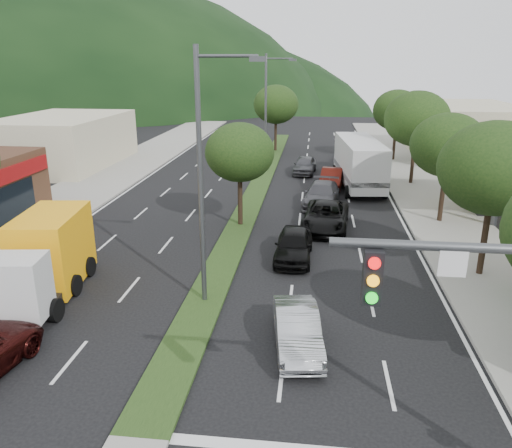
# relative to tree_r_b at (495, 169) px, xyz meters

# --- Properties ---
(ground) EXTENTS (160.00, 160.00, 0.00)m
(ground) POSITION_rel_tree_r_b_xyz_m (-12.00, -12.00, -5.04)
(ground) COLOR black
(ground) RESTS_ON ground
(sidewalk_right) EXTENTS (5.00, 90.00, 0.15)m
(sidewalk_right) POSITION_rel_tree_r_b_xyz_m (0.50, 13.00, -4.96)
(sidewalk_right) COLOR gray
(sidewalk_right) RESTS_ON ground
(sidewalk_left) EXTENTS (6.00, 90.00, 0.15)m
(sidewalk_left) POSITION_rel_tree_r_b_xyz_m (-25.00, 13.00, -4.96)
(sidewalk_left) COLOR gray
(sidewalk_left) RESTS_ON ground
(median) EXTENTS (1.60, 56.00, 0.12)m
(median) POSITION_rel_tree_r_b_xyz_m (-12.00, 16.00, -4.98)
(median) COLOR #1A3112
(median) RESTS_ON ground
(bldg_left_far) EXTENTS (9.00, 14.00, 4.60)m
(bldg_left_far) POSITION_rel_tree_r_b_xyz_m (-31.00, 22.00, -2.74)
(bldg_left_far) COLOR beige
(bldg_left_far) RESTS_ON ground
(bldg_right_far) EXTENTS (10.00, 16.00, 5.20)m
(bldg_right_far) POSITION_rel_tree_r_b_xyz_m (7.50, 32.00, -2.44)
(bldg_right_far) COLOR beige
(bldg_right_far) RESTS_ON ground
(tree_r_b) EXTENTS (4.80, 4.80, 6.94)m
(tree_r_b) POSITION_rel_tree_r_b_xyz_m (0.00, 0.00, 0.00)
(tree_r_b) COLOR black
(tree_r_b) RESTS_ON sidewalk_right
(tree_r_c) EXTENTS (4.40, 4.40, 6.48)m
(tree_r_c) POSITION_rel_tree_r_b_xyz_m (0.00, 8.00, -0.29)
(tree_r_c) COLOR black
(tree_r_c) RESTS_ON sidewalk_right
(tree_r_d) EXTENTS (5.00, 5.00, 7.17)m
(tree_r_d) POSITION_rel_tree_r_b_xyz_m (0.00, 18.00, 0.14)
(tree_r_d) COLOR black
(tree_r_d) RESTS_ON sidewalk_right
(tree_r_e) EXTENTS (4.60, 4.60, 6.71)m
(tree_r_e) POSITION_rel_tree_r_b_xyz_m (0.00, 28.00, -0.14)
(tree_r_e) COLOR black
(tree_r_e) RESTS_ON sidewalk_right
(tree_med_near) EXTENTS (4.00, 4.00, 6.02)m
(tree_med_near) POSITION_rel_tree_r_b_xyz_m (-12.00, 6.00, -0.61)
(tree_med_near) COLOR black
(tree_med_near) RESTS_ON median
(tree_med_far) EXTENTS (4.80, 4.80, 6.94)m
(tree_med_far) POSITION_rel_tree_r_b_xyz_m (-12.00, 32.00, -0.03)
(tree_med_far) COLOR black
(tree_med_far) RESTS_ON median
(streetlight_near) EXTENTS (2.60, 0.25, 10.00)m
(streetlight_near) POSITION_rel_tree_r_b_xyz_m (-11.79, -4.00, 0.55)
(streetlight_near) COLOR #47494C
(streetlight_near) RESTS_ON ground
(streetlight_mid) EXTENTS (2.60, 0.25, 10.00)m
(streetlight_mid) POSITION_rel_tree_r_b_xyz_m (-11.79, 21.00, 0.55)
(streetlight_mid) COLOR #47494C
(streetlight_mid) RESTS_ON ground
(sedan_silver) EXTENTS (2.03, 4.36, 1.38)m
(sedan_silver) POSITION_rel_tree_r_b_xyz_m (-8.09, -7.00, -4.34)
(sedan_silver) COLOR #A9ABB0
(sedan_silver) RESTS_ON ground
(car_queue_a) EXTENTS (1.88, 4.47, 1.51)m
(car_queue_a) POSITION_rel_tree_r_b_xyz_m (-8.59, 1.07, -4.28)
(car_queue_a) COLOR black
(car_queue_a) RESTS_ON ground
(car_queue_b) EXTENTS (2.82, 5.51, 1.53)m
(car_queue_b) POSITION_rel_tree_r_b_xyz_m (-7.15, 11.07, -4.27)
(car_queue_b) COLOR #434247
(car_queue_b) RESTS_ON ground
(car_queue_c) EXTENTS (2.10, 4.71, 1.50)m
(car_queue_c) POSITION_rel_tree_r_b_xyz_m (-6.34, 16.07, -4.29)
(car_queue_c) COLOR #55150E
(car_queue_c) RESTS_ON ground
(car_queue_d) EXTENTS (3.00, 5.68, 1.52)m
(car_queue_d) POSITION_rel_tree_r_b_xyz_m (-6.94, 6.07, -4.28)
(car_queue_d) COLOR black
(car_queue_d) RESTS_ON ground
(car_queue_e) EXTENTS (2.18, 4.51, 1.48)m
(car_queue_e) POSITION_rel_tree_r_b_xyz_m (-8.54, 21.07, -4.30)
(car_queue_e) COLOR #48484D
(car_queue_e) RESTS_ON ground
(car_queue_f) EXTENTS (2.60, 5.22, 1.46)m
(car_queue_f) POSITION_rel_tree_r_b_xyz_m (-4.30, 26.07, -4.31)
(car_queue_f) COLOR black
(car_queue_f) RESTS_ON ground
(box_truck) EXTENTS (3.28, 6.89, 3.27)m
(box_truck) POSITION_rel_tree_r_b_xyz_m (-18.75, -3.91, -3.49)
(box_truck) COLOR silver
(box_truck) RESTS_ON ground
(motorhome) EXTENTS (3.77, 9.72, 3.64)m
(motorhome) POSITION_rel_tree_r_b_xyz_m (-4.26, 16.71, -3.09)
(motorhome) COLOR silver
(motorhome) RESTS_ON ground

